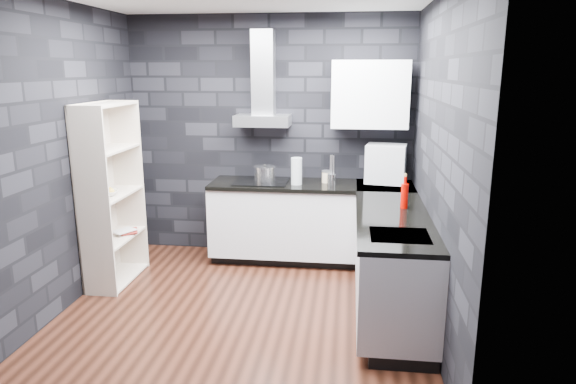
% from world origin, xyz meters
% --- Properties ---
extents(ground, '(3.20, 3.20, 0.00)m').
position_xyz_m(ground, '(0.00, 0.00, 0.00)').
color(ground, '#401E13').
extents(wall_back, '(3.20, 0.05, 2.70)m').
position_xyz_m(wall_back, '(0.00, 1.62, 1.35)').
color(wall_back, black).
rests_on(wall_back, ground).
extents(wall_front, '(3.20, 0.05, 2.70)m').
position_xyz_m(wall_front, '(0.00, -1.62, 1.35)').
color(wall_front, black).
rests_on(wall_front, ground).
extents(wall_left, '(0.05, 3.20, 2.70)m').
position_xyz_m(wall_left, '(-1.62, 0.00, 1.35)').
color(wall_left, black).
rests_on(wall_left, ground).
extents(wall_right, '(0.05, 3.20, 2.70)m').
position_xyz_m(wall_right, '(1.62, 0.00, 1.35)').
color(wall_right, black).
rests_on(wall_right, ground).
extents(toekick_back, '(2.18, 0.50, 0.10)m').
position_xyz_m(toekick_back, '(0.50, 1.34, 0.05)').
color(toekick_back, black).
rests_on(toekick_back, ground).
extents(toekick_right, '(0.50, 1.78, 0.10)m').
position_xyz_m(toekick_right, '(1.34, 0.10, 0.05)').
color(toekick_right, black).
rests_on(toekick_right, ground).
extents(counter_back_cab, '(2.20, 0.60, 0.76)m').
position_xyz_m(counter_back_cab, '(0.50, 1.30, 0.48)').
color(counter_back_cab, silver).
rests_on(counter_back_cab, ground).
extents(counter_right_cab, '(0.60, 1.80, 0.76)m').
position_xyz_m(counter_right_cab, '(1.30, 0.10, 0.48)').
color(counter_right_cab, silver).
rests_on(counter_right_cab, ground).
extents(counter_back_top, '(2.20, 0.62, 0.04)m').
position_xyz_m(counter_back_top, '(0.50, 1.29, 0.88)').
color(counter_back_top, black).
rests_on(counter_back_top, counter_back_cab).
extents(counter_right_top, '(0.62, 1.80, 0.04)m').
position_xyz_m(counter_right_top, '(1.29, 0.10, 0.88)').
color(counter_right_top, black).
rests_on(counter_right_top, counter_right_cab).
extents(counter_corner_top, '(0.62, 0.62, 0.04)m').
position_xyz_m(counter_corner_top, '(1.30, 1.30, 0.88)').
color(counter_corner_top, black).
rests_on(counter_corner_top, counter_right_cab).
extents(hood_body, '(0.60, 0.34, 0.12)m').
position_xyz_m(hood_body, '(-0.05, 1.43, 1.56)').
color(hood_body, silver).
rests_on(hood_body, wall_back).
extents(hood_chimney, '(0.24, 0.20, 0.90)m').
position_xyz_m(hood_chimney, '(-0.05, 1.50, 2.07)').
color(hood_chimney, silver).
rests_on(hood_chimney, hood_body).
extents(upper_cabinet, '(0.80, 0.35, 0.70)m').
position_xyz_m(upper_cabinet, '(1.10, 1.43, 1.85)').
color(upper_cabinet, white).
rests_on(upper_cabinet, wall_back).
extents(cooktop, '(0.58, 0.50, 0.01)m').
position_xyz_m(cooktop, '(-0.05, 1.30, 0.91)').
color(cooktop, black).
rests_on(cooktop, counter_back_top).
extents(sink_rim, '(0.44, 0.40, 0.01)m').
position_xyz_m(sink_rim, '(1.30, -0.40, 0.89)').
color(sink_rim, silver).
rests_on(sink_rim, counter_right_top).
extents(pot, '(0.23, 0.23, 0.14)m').
position_xyz_m(pot, '(-0.02, 1.35, 0.98)').
color(pot, silver).
rests_on(pot, cooktop).
extents(glass_vase, '(0.12, 0.12, 0.29)m').
position_xyz_m(glass_vase, '(0.35, 1.22, 1.04)').
color(glass_vase, silver).
rests_on(glass_vase, counter_back_top).
extents(storage_jar, '(0.11, 0.11, 0.12)m').
position_xyz_m(storage_jar, '(0.66, 1.36, 0.96)').
color(storage_jar, beige).
rests_on(storage_jar, counter_back_top).
extents(utensil_crock, '(0.10, 0.10, 0.12)m').
position_xyz_m(utensil_crock, '(0.72, 1.26, 0.96)').
color(utensil_crock, silver).
rests_on(utensil_crock, counter_back_top).
extents(appliance_garage, '(0.46, 0.38, 0.41)m').
position_xyz_m(appliance_garage, '(1.29, 1.35, 1.12)').
color(appliance_garage, silver).
rests_on(appliance_garage, counter_back_top).
extents(red_bottle, '(0.07, 0.07, 0.22)m').
position_xyz_m(red_bottle, '(1.40, 0.38, 1.01)').
color(red_bottle, '#B10600').
rests_on(red_bottle, counter_right_top).
extents(bookshelf, '(0.47, 0.84, 1.80)m').
position_xyz_m(bookshelf, '(-1.42, 0.53, 0.90)').
color(bookshelf, beige).
rests_on(bookshelf, ground).
extents(fruit_bowl, '(0.25, 0.25, 0.05)m').
position_xyz_m(fruit_bowl, '(-1.42, 0.46, 0.94)').
color(fruit_bowl, silver).
rests_on(fruit_bowl, bookshelf).
extents(book_red, '(0.16, 0.09, 0.22)m').
position_xyz_m(book_red, '(-1.41, 0.65, 0.57)').
color(book_red, maroon).
rests_on(book_red, bookshelf).
extents(book_second, '(0.14, 0.10, 0.22)m').
position_xyz_m(book_second, '(-1.44, 0.68, 0.59)').
color(book_second, '#B2B2B2').
rests_on(book_second, bookshelf).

